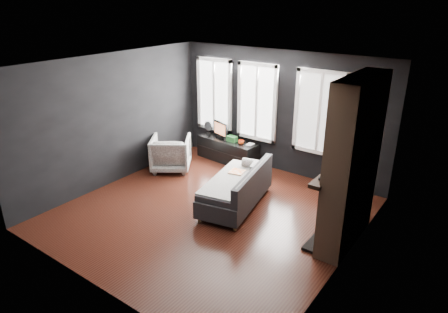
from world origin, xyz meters
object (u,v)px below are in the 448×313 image
Objects in this scene: monitor at (221,129)px; mug at (241,142)px; book at (247,140)px; sofa at (236,186)px; armchair at (171,152)px; media_console at (228,150)px; mantel_vase at (347,154)px.

mug is (0.65, -0.09, -0.16)m from monitor.
monitor is 0.77m from book.
sofa is 3.66× the size of monitor.
armchair is 1.78m from book.
mantel_vase is (3.25, -1.19, 1.05)m from media_console.
sofa is 9.19× the size of book.
monitor reaches higher than mug.
book is at bearing 104.86° from sofa.
monitor is (-1.62, 1.72, 0.37)m from sofa.
media_console is (0.75, 1.18, -0.16)m from armchair.
mug is 0.72× the size of mantel_vase.
mantel_vase reaches higher than sofa.
book is at bearing 39.32° from mug.
book is (0.76, 0.00, -0.12)m from monitor.
sofa is at bearing -164.35° from mantel_vase.
sofa reaches higher than media_console.
armchair is at bearing -137.52° from book.
mantel_vase reaches higher than armchair.
armchair is 1.34m from monitor.
armchair is 4.32× the size of book.
sofa reaches higher than mug.
armchair is 1.41m from media_console.
armchair is 1.72× the size of monitor.
monitor is 3.71m from mantel_vase.
armchair is 0.55× the size of media_console.
armchair is at bearing -137.24° from mug.
armchair is 6.52× the size of mug.
sofa is at bearing -59.40° from mug.
armchair reaches higher than mug.
mug is 0.66× the size of book.
monitor reaches higher than media_console.
sofa is at bearing 131.45° from armchair.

